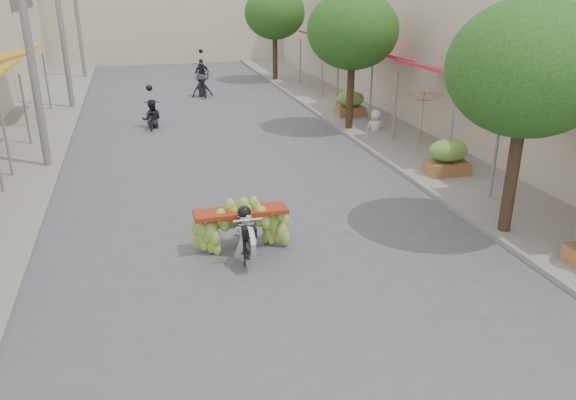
{
  "coord_description": "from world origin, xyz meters",
  "views": [
    {
      "loc": [
        -2.53,
        -6.13,
        5.5
      ],
      "look_at": [
        0.41,
        4.7,
        1.1
      ],
      "focal_mm": 35.0,
      "sensor_mm": 36.0,
      "label": 1
    }
  ],
  "objects": [
    {
      "name": "ground",
      "position": [
        0.0,
        0.0,
        0.0
      ],
      "size": [
        120.0,
        120.0,
        0.0
      ],
      "primitive_type": "plane",
      "color": "#515256",
      "rests_on": "ground"
    },
    {
      "name": "far_building",
      "position": [
        0.0,
        38.0,
        3.5
      ],
      "size": [
        20.0,
        6.0,
        7.0
      ],
      "primitive_type": "cube",
      "color": "beige",
      "rests_on": "ground"
    },
    {
      "name": "banana_motorbike",
      "position": [
        -0.61,
        4.64,
        0.67
      ],
      "size": [
        2.2,
        1.79,
        1.96
      ],
      "color": "black",
      "rests_on": "ground"
    },
    {
      "name": "bg_motorbike_c",
      "position": [
        1.42,
        28.33,
        0.81
      ],
      "size": [
        1.09,
        1.65,
        1.95
      ],
      "color": "black",
      "rests_on": "ground"
    },
    {
      "name": "bg_motorbike_b",
      "position": [
        0.71,
        22.43,
        0.84
      ],
      "size": [
        1.12,
        1.76,
        1.95
      ],
      "color": "black",
      "rests_on": "ground"
    },
    {
      "name": "street_tree_near",
      "position": [
        5.4,
        4.0,
        3.78
      ],
      "size": [
        3.4,
        3.4,
        5.25
      ],
      "color": "#3A2719",
      "rests_on": "ground"
    },
    {
      "name": "pedestrian",
      "position": [
        6.29,
        13.5,
        0.89
      ],
      "size": [
        0.79,
        0.5,
        1.54
      ],
      "rotation": [
        0.0,
        0.0,
        3.07
      ],
      "color": "silver",
      "rests_on": "ground"
    },
    {
      "name": "bg_motorbike_a",
      "position": [
        -2.02,
        16.56,
        0.74
      ],
      "size": [
        0.84,
        1.73,
        1.95
      ],
      "color": "black",
      "rests_on": "ground"
    },
    {
      "name": "street_tree_mid",
      "position": [
        5.4,
        14.0,
        3.78
      ],
      "size": [
        3.4,
        3.4,
        5.25
      ],
      "color": "#3A2719",
      "rests_on": "ground"
    },
    {
      "name": "utility_pole_far",
      "position": [
        -5.4,
        21.0,
        4.03
      ],
      "size": [
        0.6,
        0.24,
        8.0
      ],
      "color": "slate",
      "rests_on": "ground"
    },
    {
      "name": "produce_crate_mid",
      "position": [
        6.2,
        8.0,
        0.71
      ],
      "size": [
        1.2,
        0.88,
        1.16
      ],
      "color": "#8D5E38",
      "rests_on": "ground"
    },
    {
      "name": "utility_pole_back",
      "position": [
        -5.4,
        30.0,
        4.03
      ],
      "size": [
        0.6,
        0.24,
        8.0
      ],
      "color": "slate",
      "rests_on": "ground"
    },
    {
      "name": "shophouse_row_right",
      "position": [
        11.99,
        14.0,
        3.0
      ],
      "size": [
        9.77,
        40.0,
        6.0
      ],
      "color": "#BFB69E",
      "rests_on": "ground"
    },
    {
      "name": "sidewalk_left",
      "position": [
        -7.0,
        15.0,
        0.06
      ],
      "size": [
        4.0,
        60.0,
        0.12
      ],
      "primitive_type": "cube",
      "color": "gray",
      "rests_on": "ground"
    },
    {
      "name": "sidewalk_right",
      "position": [
        7.0,
        15.0,
        0.06
      ],
      "size": [
        4.0,
        60.0,
        0.12
      ],
      "primitive_type": "cube",
      "color": "gray",
      "rests_on": "ground"
    },
    {
      "name": "market_umbrella",
      "position": [
        6.02,
        9.36,
        2.38
      ],
      "size": [
        2.0,
        2.0,
        1.56
      ],
      "rotation": [
        0.0,
        0.0,
        -0.18
      ],
      "color": "#B14117",
      "rests_on": "ground"
    },
    {
      "name": "street_tree_far",
      "position": [
        5.4,
        26.0,
        3.78
      ],
      "size": [
        3.4,
        3.4,
        5.25
      ],
      "color": "#3A2719",
      "rests_on": "ground"
    },
    {
      "name": "utility_pole_mid",
      "position": [
        -5.4,
        12.0,
        4.03
      ],
      "size": [
        0.6,
        0.24,
        8.0
      ],
      "color": "slate",
      "rests_on": "ground"
    },
    {
      "name": "produce_crate_far",
      "position": [
        6.2,
        16.0,
        0.71
      ],
      "size": [
        1.2,
        0.88,
        1.16
      ],
      "color": "#8D5E38",
      "rests_on": "ground"
    }
  ]
}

